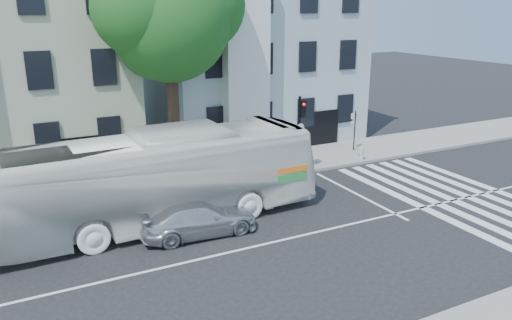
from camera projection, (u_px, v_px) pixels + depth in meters
ground at (253, 247)px, 17.53m from camera, size 120.00×120.00×0.00m
sidewalk_far at (180, 178)px, 24.33m from camera, size 80.00×4.00×0.15m
building_left at (2, 59)px, 25.70m from camera, size 12.00×10.00×11.00m
building_right at (246, 49)px, 31.73m from camera, size 12.00×10.00×11.00m
street_tree at (168, 13)px, 22.71m from camera, size 7.30×5.90×11.10m
bus at (151, 180)px, 18.86m from camera, size 3.50×13.18×3.65m
sedan at (198, 218)px, 18.35m from camera, size 1.96×4.44×1.27m
hedge at (42, 200)px, 20.46m from camera, size 8.29×3.64×0.70m
traffic_signal at (300, 125)px, 24.24m from camera, size 0.42×0.52×3.98m
fire_hydrant at (361, 153)px, 26.92m from camera, size 0.43×0.25×0.77m
far_sign_pole at (354, 125)px, 28.44m from camera, size 0.42×0.15×2.33m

